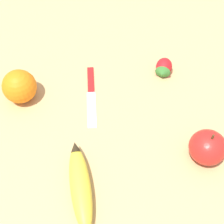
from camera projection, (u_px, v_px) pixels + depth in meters
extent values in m
plane|color=tan|center=(108.00, 135.00, 0.72)|extent=(3.00, 3.00, 0.00)
ellipsoid|color=yellow|center=(80.00, 187.00, 0.63)|extent=(0.09, 0.19, 0.04)
cone|color=#2D2314|center=(75.00, 147.00, 0.67)|extent=(0.03, 0.03, 0.03)
sphere|color=orange|center=(19.00, 86.00, 0.75)|extent=(0.08, 0.08, 0.08)
ellipsoid|color=red|center=(164.00, 67.00, 0.82)|extent=(0.05, 0.06, 0.04)
cone|color=#3D8438|center=(162.00, 74.00, 0.81)|extent=(0.04, 0.02, 0.04)
ellipsoid|color=red|center=(208.00, 147.00, 0.66)|extent=(0.08, 0.08, 0.07)
cylinder|color=#4C3319|center=(213.00, 137.00, 0.63)|extent=(0.00, 0.00, 0.01)
cube|color=silver|center=(92.00, 109.00, 0.76)|extent=(0.04, 0.11, 0.00)
cube|color=red|center=(91.00, 79.00, 0.82)|extent=(0.03, 0.09, 0.01)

